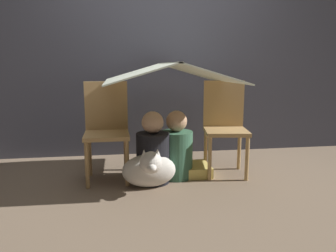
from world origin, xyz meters
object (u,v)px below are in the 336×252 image
at_px(person_front, 153,152).
at_px(person_second, 176,149).
at_px(chair_left, 107,127).
at_px(chair_right, 225,123).
at_px(dog, 149,169).

bearing_deg(person_front, person_second, 22.96).
xyz_separation_m(chair_left, person_front, (0.41, -0.18, -0.21)).
relative_size(chair_right, person_second, 1.41).
height_order(person_front, dog, person_front).
relative_size(person_front, dog, 1.39).
xyz_separation_m(chair_left, chair_right, (1.13, -0.00, 0.00)).
xyz_separation_m(chair_right, person_second, (-0.49, -0.08, -0.22)).
bearing_deg(person_second, person_front, -157.04).
height_order(chair_right, person_second, chair_right).
height_order(person_second, dog, person_second).
distance_m(chair_right, person_front, 0.78).
distance_m(person_front, person_second, 0.25).
height_order(person_front, person_second, person_front).
bearing_deg(person_second, dog, -138.89).
bearing_deg(person_front, chair_right, 14.03).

